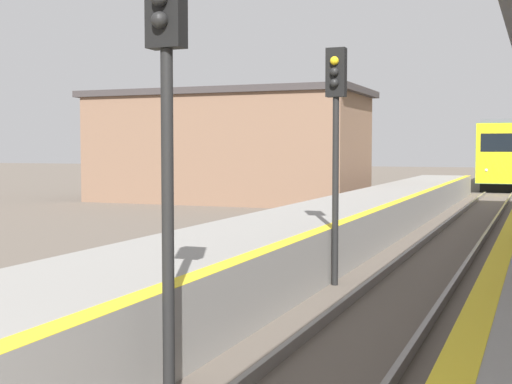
{
  "coord_description": "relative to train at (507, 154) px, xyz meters",
  "views": [
    {
      "loc": [
        2.16,
        -1.65,
        2.56
      ],
      "look_at": [
        -4.41,
        14.74,
        1.49
      ],
      "focal_mm": 50.0,
      "sensor_mm": 36.0,
      "label": 1
    }
  ],
  "objects": [
    {
      "name": "train",
      "position": [
        0.0,
        0.0,
        0.0
      ],
      "size": [
        2.74,
        17.85,
        4.28
      ],
      "color": "black",
      "rests_on": "ground"
    },
    {
      "name": "signal_near",
      "position": [
        -1.19,
        -45.44,
        0.92
      ],
      "size": [
        0.36,
        0.31,
        4.42
      ],
      "color": "black",
      "rests_on": "ground"
    },
    {
      "name": "signal_mid",
      "position": [
        -1.4,
        -38.63,
        0.92
      ],
      "size": [
        0.36,
        0.31,
        4.42
      ],
      "color": "black",
      "rests_on": "ground"
    },
    {
      "name": "station_building",
      "position": [
        -11.96,
        -19.93,
        0.49
      ],
      "size": [
        13.44,
        6.23,
        5.32
      ],
      "color": "brown",
      "rests_on": "ground"
    }
  ]
}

